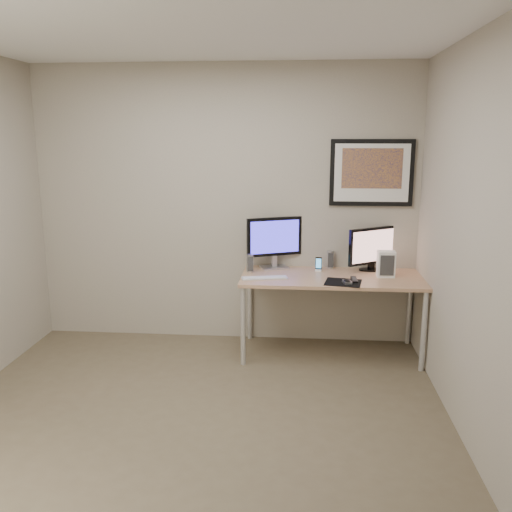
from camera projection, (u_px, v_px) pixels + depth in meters
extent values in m
plane|color=brown|center=(193.00, 425.00, 3.74)|extent=(3.60, 3.60, 0.00)
plane|color=white|center=(181.00, 22.00, 3.16)|extent=(3.60, 3.60, 0.00)
plane|color=gray|center=(225.00, 206.00, 5.10)|extent=(3.60, 0.00, 3.60)
plane|color=gray|center=(478.00, 245.00, 3.30)|extent=(0.00, 3.40, 3.40)
cube|color=#8F6345|center=(332.00, 278.00, 4.81)|extent=(1.60, 0.70, 0.03)
cylinder|color=silver|center=(243.00, 326.00, 4.65)|extent=(0.04, 0.04, 0.70)
cylinder|color=silver|center=(250.00, 304.00, 5.25)|extent=(0.04, 0.04, 0.70)
cylinder|color=silver|center=(424.00, 332.00, 4.52)|extent=(0.04, 0.04, 0.70)
cylinder|color=silver|center=(409.00, 308.00, 5.13)|extent=(0.04, 0.04, 0.70)
cube|color=black|center=(372.00, 173.00, 4.91)|extent=(0.75, 0.03, 0.60)
cube|color=silver|center=(372.00, 173.00, 4.89)|extent=(0.67, 0.00, 0.52)
cube|color=orange|center=(372.00, 168.00, 4.88)|extent=(0.54, 0.00, 0.36)
cube|color=#B7B7BC|center=(274.00, 267.00, 5.09)|extent=(0.29, 0.25, 0.02)
cube|color=#B7B7BC|center=(274.00, 261.00, 5.08)|extent=(0.06, 0.05, 0.10)
cube|color=black|center=(274.00, 237.00, 5.03)|extent=(0.50, 0.24, 0.36)
cube|color=#2B24B1|center=(274.00, 237.00, 5.01)|extent=(0.44, 0.19, 0.30)
cube|color=black|center=(371.00, 270.00, 5.00)|extent=(0.25, 0.22, 0.02)
cube|color=black|center=(371.00, 266.00, 4.99)|extent=(0.06, 0.06, 0.05)
cube|color=black|center=(372.00, 246.00, 4.95)|extent=(0.45, 0.31, 0.34)
cube|color=tan|center=(372.00, 246.00, 4.93)|extent=(0.39, 0.26, 0.29)
cylinder|color=#B7B7BC|center=(250.00, 263.00, 4.94)|extent=(0.08, 0.08, 0.16)
cylinder|color=#B7B7BC|center=(330.00, 259.00, 5.09)|extent=(0.07, 0.07, 0.16)
cube|color=black|center=(319.00, 264.00, 4.98)|extent=(0.07, 0.07, 0.13)
cube|color=silver|center=(264.00, 278.00, 4.73)|extent=(0.42, 0.19, 0.01)
cube|color=black|center=(343.00, 282.00, 4.60)|extent=(0.34, 0.31, 0.00)
ellipsoid|color=black|center=(347.00, 281.00, 4.56)|extent=(0.08, 0.11, 0.04)
cube|color=black|center=(354.00, 279.00, 4.65)|extent=(0.05, 0.18, 0.02)
cube|color=white|center=(386.00, 264.00, 4.77)|extent=(0.15, 0.12, 0.23)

